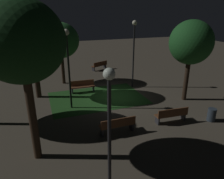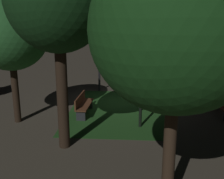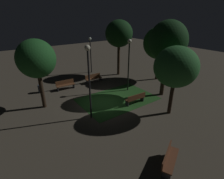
# 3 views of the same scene
# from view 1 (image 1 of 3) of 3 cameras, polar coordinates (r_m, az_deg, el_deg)

# --- Properties ---
(ground_plane) EXTENTS (60.00, 60.00, 0.00)m
(ground_plane) POSITION_cam_1_polar(r_m,az_deg,el_deg) (15.15, 0.76, -1.86)
(ground_plane) COLOR #4C4438
(grass_lawn) EXTENTS (6.46, 4.40, 0.01)m
(grass_lawn) POSITION_cam_1_polar(r_m,az_deg,el_deg) (14.92, -4.02, -2.26)
(grass_lawn) COLOR #23511E
(grass_lawn) RESTS_ON ground
(bench_back_row) EXTENTS (1.80, 0.49, 0.88)m
(bench_back_row) POSITION_cam_1_polar(r_m,az_deg,el_deg) (10.59, 1.53, -9.51)
(bench_back_row) COLOR brown
(bench_back_row) RESTS_ON ground
(bench_front_right) EXTENTS (1.83, 0.60, 0.88)m
(bench_front_right) POSITION_cam_1_polar(r_m,az_deg,el_deg) (11.99, 15.88, -6.55)
(bench_front_right) COLOR brown
(bench_front_right) RESTS_ON ground
(bench_path_side) EXTENTS (1.82, 0.57, 0.88)m
(bench_path_side) POSITION_cam_1_polar(r_m,az_deg,el_deg) (15.97, -7.99, 0.98)
(bench_path_side) COLOR brown
(bench_path_side) RESTS_ON ground
(bench_corner) EXTENTS (1.83, 1.20, 0.88)m
(bench_corner) POSITION_cam_1_polar(r_m,az_deg,el_deg) (21.98, -3.37, 6.59)
(bench_corner) COLOR brown
(bench_corner) RESTS_ON ground
(tree_tall_center) EXTENTS (2.95, 2.95, 4.98)m
(tree_tall_center) POSITION_cam_1_polar(r_m,az_deg,el_deg) (17.57, -13.80, 12.75)
(tree_tall_center) COLOR #2D2116
(tree_tall_center) RESTS_ON ground
(tree_lawn_side) EXTENTS (3.12, 3.12, 6.47)m
(tree_lawn_side) POSITION_cam_1_polar(r_m,az_deg,el_deg) (14.89, -21.34, 15.32)
(tree_lawn_side) COLOR #2D2116
(tree_lawn_side) RESTS_ON ground
(tree_right_canopy) EXTENTS (3.08, 3.08, 6.29)m
(tree_right_canopy) POSITION_cam_1_polar(r_m,az_deg,el_deg) (8.04, -23.39, 11.61)
(tree_right_canopy) COLOR #38281C
(tree_right_canopy) RESTS_ON ground
(tree_back_right) EXTENTS (2.75, 2.75, 5.31)m
(tree_back_right) POSITION_cam_1_polar(r_m,az_deg,el_deg) (14.48, 20.64, 11.75)
(tree_back_right) COLOR #2D2116
(tree_back_right) RESTS_ON ground
(lamp_post_path_center) EXTENTS (0.36, 0.36, 4.31)m
(lamp_post_path_center) POSITION_cam_1_polar(r_m,az_deg,el_deg) (6.32, -0.74, -6.09)
(lamp_post_path_center) COLOR black
(lamp_post_path_center) RESTS_ON ground
(lamp_post_plaza_west) EXTENTS (0.36, 0.36, 4.84)m
(lamp_post_plaza_west) POSITION_cam_1_polar(r_m,az_deg,el_deg) (12.64, -11.87, 8.63)
(lamp_post_plaza_west) COLOR black
(lamp_post_plaza_west) RESTS_ON ground
(lamp_post_plaza_east) EXTENTS (0.36, 0.36, 5.15)m
(lamp_post_plaza_east) POSITION_cam_1_polar(r_m,az_deg,el_deg) (16.26, 5.95, 12.18)
(lamp_post_plaza_east) COLOR black
(lamp_post_plaza_east) RESTS_ON ground
(trash_bin) EXTENTS (0.45, 0.45, 0.74)m
(trash_bin) POSITION_cam_1_polar(r_m,az_deg,el_deg) (13.00, 25.40, -6.20)
(trash_bin) COLOR #2D3842
(trash_bin) RESTS_ON ground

